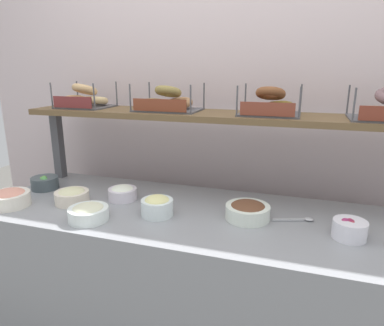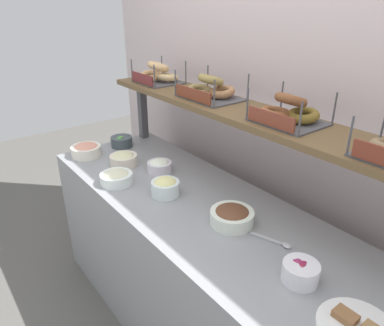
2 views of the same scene
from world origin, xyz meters
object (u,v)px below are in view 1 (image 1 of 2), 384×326
at_px(bowl_veggie_mix, 45,183).
at_px(bagel_basket_plain, 85,99).
at_px(bowl_cream_cheese, 123,193).
at_px(bowl_chocolate_spread, 248,210).
at_px(bowl_scallion_spread, 88,212).
at_px(bowl_beet_salad, 349,229).
at_px(bowl_potato_salad, 72,196).
at_px(bagel_basket_everything, 168,102).
at_px(bagel_basket_cinnamon_raisin, 269,105).
at_px(bowl_egg_salad, 157,206).
at_px(serving_spoon_near_plate, 300,219).
at_px(bowl_lox_spread, 9,198).

bearing_deg(bowl_veggie_mix, bagel_basket_plain, 55.80).
bearing_deg(bowl_cream_cheese, bowl_chocolate_spread, -3.25).
relative_size(bowl_scallion_spread, bowl_chocolate_spread, 0.89).
bearing_deg(bowl_beet_salad, bowl_scallion_spread, -170.99).
distance_m(bowl_potato_salad, bowl_scallion_spread, 0.24).
height_order(bowl_cream_cheese, bowl_beet_salad, bowl_beet_salad).
distance_m(bowl_scallion_spread, bagel_basket_everything, 0.69).
height_order(bowl_chocolate_spread, bagel_basket_cinnamon_raisin, bagel_basket_cinnamon_raisin).
bearing_deg(bagel_basket_cinnamon_raisin, bowl_egg_salad, -141.35).
distance_m(bowl_egg_salad, bowl_scallion_spread, 0.30).
xyz_separation_m(bowl_chocolate_spread, serving_spoon_near_plate, (0.22, 0.05, -0.03)).
xyz_separation_m(bowl_egg_salad, bowl_scallion_spread, (-0.27, -0.14, -0.01)).
height_order(bowl_chocolate_spread, bagel_basket_plain, bagel_basket_plain).
relative_size(bagel_basket_everything, bagel_basket_cinnamon_raisin, 1.16).
xyz_separation_m(bowl_scallion_spread, bagel_basket_cinnamon_raisin, (0.71, 0.49, 0.44)).
distance_m(bowl_beet_salad, bagel_basket_everything, 1.04).
height_order(bowl_egg_salad, bagel_basket_everything, bagel_basket_everything).
bearing_deg(bowl_potato_salad, bowl_chocolate_spread, 5.37).
height_order(bowl_potato_salad, bagel_basket_everything, bagel_basket_everything).
distance_m(bowl_cream_cheese, bowl_scallion_spread, 0.27).
bearing_deg(bowl_chocolate_spread, bowl_potato_salad, -174.63).
height_order(bowl_egg_salad, bowl_chocolate_spread, bowl_egg_salad).
relative_size(bowl_egg_salad, serving_spoon_near_plate, 0.83).
xyz_separation_m(bowl_lox_spread, bowl_veggie_mix, (-0.01, 0.25, -0.01)).
bearing_deg(bagel_basket_plain, bowl_egg_salad, -31.35).
distance_m(bowl_lox_spread, bowl_cream_cheese, 0.54).
relative_size(serving_spoon_near_plate, bagel_basket_everything, 0.53).
xyz_separation_m(bowl_chocolate_spread, bagel_basket_everything, (-0.48, 0.27, 0.44)).
distance_m(bowl_chocolate_spread, bagel_basket_cinnamon_raisin, 0.51).
xyz_separation_m(bagel_basket_everything, bagel_basket_cinnamon_raisin, (0.52, -0.01, 0.00)).
xyz_separation_m(bowl_cream_cheese, bagel_basket_everything, (0.16, 0.23, 0.44)).
xyz_separation_m(bowl_egg_salad, bagel_basket_everything, (-0.08, 0.36, 0.43)).
bearing_deg(bowl_veggie_mix, bowl_lox_spread, -88.12).
relative_size(bowl_veggie_mix, bowl_chocolate_spread, 0.74).
relative_size(bowl_lox_spread, bowl_egg_salad, 1.30).
distance_m(bowl_beet_salad, bagel_basket_plain, 1.49).
bearing_deg(bowl_veggie_mix, bowl_cream_cheese, -1.36).
distance_m(bowl_scallion_spread, bowl_beet_salad, 1.08).
bearing_deg(bowl_potato_salad, serving_spoon_near_plate, 6.68).
height_order(bowl_egg_salad, bagel_basket_cinnamon_raisin, bagel_basket_cinnamon_raisin).
bearing_deg(serving_spoon_near_plate, bowl_egg_salad, -167.79).
relative_size(bowl_veggie_mix, bagel_basket_plain, 0.51).
xyz_separation_m(bowl_potato_salad, bagel_basket_everything, (0.38, 0.35, 0.44)).
bearing_deg(bowl_chocolate_spread, bowl_scallion_spread, -161.04).
relative_size(bowl_cream_cheese, bagel_basket_everything, 0.43).
xyz_separation_m(bowl_potato_salad, bowl_scallion_spread, (0.19, -0.15, -0.00)).
xyz_separation_m(bowl_chocolate_spread, bagel_basket_cinnamon_raisin, (0.04, 0.26, 0.44)).
bearing_deg(bowl_cream_cheese, serving_spoon_near_plate, 0.63).
height_order(bowl_veggie_mix, bagel_basket_everything, bagel_basket_everything).
bearing_deg(serving_spoon_near_plate, bagel_basket_everything, 162.35).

